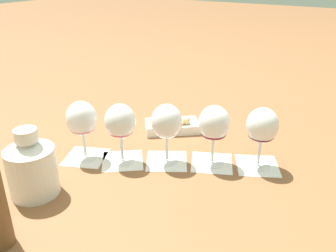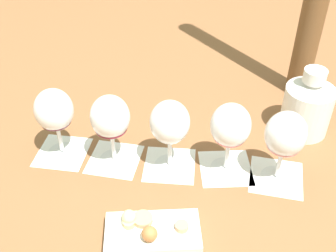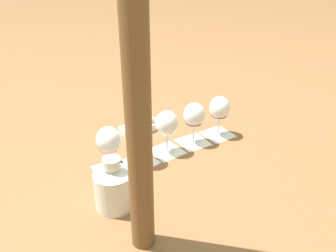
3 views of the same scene
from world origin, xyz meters
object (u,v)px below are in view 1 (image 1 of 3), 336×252
(wine_glass_4, at_px, (262,128))
(wine_glass_0, at_px, (82,121))
(wine_glass_2, at_px, (167,124))
(wine_glass_3, at_px, (214,126))
(snack_dish, at_px, (173,125))
(wine_glass_1, at_px, (120,124))
(ceramic_vase, at_px, (32,166))

(wine_glass_4, bearing_deg, wine_glass_0, -153.49)
(wine_glass_2, height_order, wine_glass_3, same)
(wine_glass_0, relative_size, wine_glass_4, 1.00)
(wine_glass_4, relative_size, snack_dish, 0.88)
(wine_glass_4, bearing_deg, wine_glass_2, -153.68)
(wine_glass_1, distance_m, ceramic_vase, 0.23)
(wine_glass_3, height_order, snack_dish, wine_glass_3)
(wine_glass_0, distance_m, ceramic_vase, 0.18)
(snack_dish, bearing_deg, wine_glass_0, -112.48)
(wine_glass_1, bearing_deg, ceramic_vase, -109.76)
(wine_glass_2, distance_m, wine_glass_3, 0.12)
(wine_glass_4, distance_m, snack_dish, 0.32)
(wine_glass_3, distance_m, ceramic_vase, 0.44)
(snack_dish, bearing_deg, wine_glass_2, -63.50)
(wine_glass_0, height_order, snack_dish, wine_glass_0)
(wine_glass_3, distance_m, snack_dish, 0.24)
(wine_glass_3, bearing_deg, snack_dish, 148.79)
(ceramic_vase, bearing_deg, wine_glass_3, 49.61)
(wine_glass_4, height_order, ceramic_vase, wine_glass_4)
(wine_glass_1, xyz_separation_m, wine_glass_4, (0.31, 0.17, -0.00))
(wine_glass_1, bearing_deg, wine_glass_3, 29.47)
(wine_glass_0, height_order, wine_glass_2, same)
(snack_dish, bearing_deg, wine_glass_4, -12.46)
(wine_glass_1, distance_m, wine_glass_3, 0.23)
(ceramic_vase, bearing_deg, wine_glass_1, 70.24)
(wine_glass_0, xyz_separation_m, wine_glass_4, (0.41, 0.20, -0.00))
(wine_glass_1, relative_size, ceramic_vase, 0.99)
(wine_glass_1, height_order, wine_glass_4, same)
(wine_glass_0, xyz_separation_m, wine_glass_2, (0.20, 0.10, -0.00))
(wine_glass_4, height_order, snack_dish, wine_glass_4)
(wine_glass_1, relative_size, wine_glass_2, 1.00)
(wine_glass_3, bearing_deg, wine_glass_2, -152.42)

